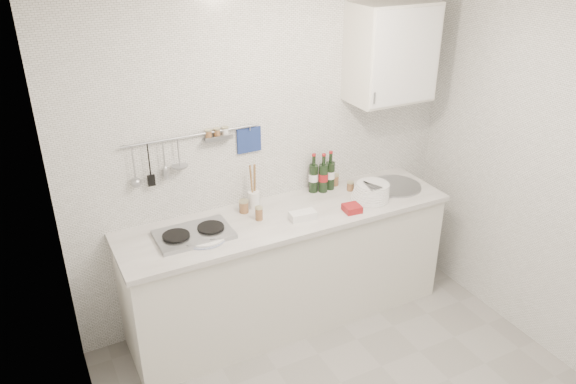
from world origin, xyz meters
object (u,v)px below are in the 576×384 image
(wall_cabinet, at_px, (392,53))
(utensil_crock, at_px, (254,197))
(plate_stack_sink, at_px, (371,192))
(plate_stack_hob, at_px, (204,236))
(wine_bottles, at_px, (322,172))

(wall_cabinet, height_order, utensil_crock, wall_cabinet)
(plate_stack_sink, bearing_deg, plate_stack_hob, 179.18)
(wall_cabinet, bearing_deg, wine_bottles, 169.57)
(plate_stack_hob, bearing_deg, wall_cabinet, 6.36)
(plate_stack_hob, height_order, plate_stack_sink, plate_stack_sink)
(plate_stack_sink, xyz_separation_m, wine_bottles, (-0.26, 0.28, 0.10))
(plate_stack_hob, relative_size, wine_bottles, 0.98)
(wine_bottles, height_order, utensil_crock, utensil_crock)
(plate_stack_hob, xyz_separation_m, wine_bottles, (1.05, 0.26, 0.14))
(wall_cabinet, bearing_deg, plate_stack_sink, -140.33)
(plate_stack_hob, relative_size, utensil_crock, 0.87)
(plate_stack_hob, bearing_deg, plate_stack_sink, -0.82)
(plate_stack_sink, distance_m, utensil_crock, 0.89)
(wall_cabinet, xyz_separation_m, wine_bottles, (-0.49, 0.09, -0.87))
(wall_cabinet, distance_m, plate_stack_sink, 1.02)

